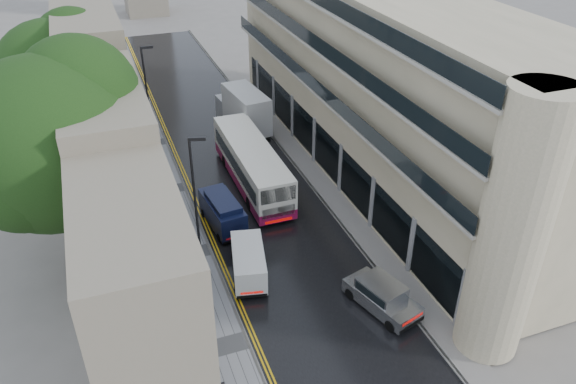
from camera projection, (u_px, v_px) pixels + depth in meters
road at (242, 177)px, 44.02m from camera, size 9.00×85.00×0.02m
left_sidewalk at (167, 190)px, 42.27m from camera, size 2.70×85.00×0.12m
right_sidewalk at (306, 165)px, 45.58m from camera, size 1.80×85.00×0.12m
old_shop_row at (102, 111)px, 40.10m from camera, size 4.50×56.00×12.00m
modern_block at (375, 83)px, 42.20m from camera, size 8.00×40.00×14.00m
tree_near at (56, 172)px, 30.71m from camera, size 10.56×10.56×13.89m
tree_far at (59, 99)px, 41.56m from camera, size 9.24×9.24×12.46m
cream_bus at (249, 190)px, 39.20m from camera, size 2.75×12.07×3.29m
white_lorry at (240, 120)px, 48.17m from camera, size 3.26×8.17×4.17m
silver_hatchback at (392, 319)px, 29.60m from camera, size 3.20×4.89×1.69m
white_van at (236, 281)px, 32.00m from camera, size 2.73×4.61×1.95m
navy_van at (219, 226)px, 36.26m from camera, size 2.31×4.78×2.35m
pedestrian at (171, 225)px, 36.93m from camera, size 0.67×0.55×1.58m
lamp_post_near at (196, 205)px, 32.59m from camera, size 0.98×0.46×8.54m
lamp_post_far at (148, 100)px, 45.89m from camera, size 0.99×0.24×8.74m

